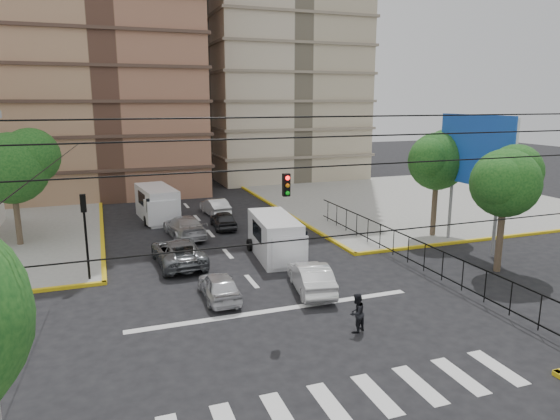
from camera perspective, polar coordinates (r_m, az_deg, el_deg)
name	(u,v)px	position (r m, az deg, el deg)	size (l,w,h in m)	color
ground	(286,321)	(21.46, 0.67, -12.57)	(160.00, 160.00, 0.00)	black
sidewalk_ne	(413,200)	(47.55, 14.93, 1.10)	(26.00, 26.00, 0.15)	gray
crosswalk_stripes	(354,400)	(16.67, 8.43, -20.65)	(12.00, 2.40, 0.01)	silver
stop_line	(276,310)	(22.49, -0.42, -11.35)	(13.00, 0.40, 0.01)	silver
park_fence	(407,265)	(29.14, 14.35, -6.11)	(0.10, 22.50, 1.66)	black
billboard	(476,153)	(32.39, 21.48, 6.13)	(0.36, 6.20, 8.10)	slate
tree_park_a	(507,180)	(28.68, 24.47, 3.17)	(4.41, 3.60, 6.83)	#473828
tree_park_c	(438,158)	(34.54, 17.65, 5.64)	(4.65, 3.80, 7.25)	#473828
tree_tudor	(13,165)	(34.80, -28.20, 4.60)	(5.39, 4.40, 7.43)	#473828
traffic_light_nw	(85,223)	(26.70, -21.41, -1.34)	(0.28, 0.22, 4.40)	black
traffic_light_hanging	(306,191)	(17.84, 3.02, 2.18)	(18.00, 9.12, 0.92)	black
van_right_lane	(276,239)	(29.07, -0.44, -3.30)	(2.60, 5.60, 2.45)	silver
van_left_lane	(157,205)	(39.38, -13.83, 0.60)	(2.89, 5.91, 2.56)	silver
car_silver_front_left	(219,286)	(23.61, -6.97, -8.58)	(1.52, 3.78, 1.29)	silver
car_white_front_right	(311,277)	(24.33, 3.55, -7.67)	(1.52, 4.37, 1.44)	white
car_grey_mid_left	(178,252)	(28.69, -11.56, -4.72)	(2.45, 5.31, 1.48)	slate
car_silver_rear_left	(185,226)	(34.30, -10.86, -1.86)	(2.07, 5.08, 1.47)	#B5B6BA
car_darkgrey_mid_right	(223,220)	(36.24, -6.49, -1.11)	(1.51, 3.76, 1.28)	#28282A
car_white_rear_right	(215,207)	(40.55, -7.44, 0.38)	(1.45, 4.14, 1.37)	silver
pedestrian_crosswalk	(357,313)	(20.47, 8.74, -11.55)	(0.78, 0.61, 1.60)	black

